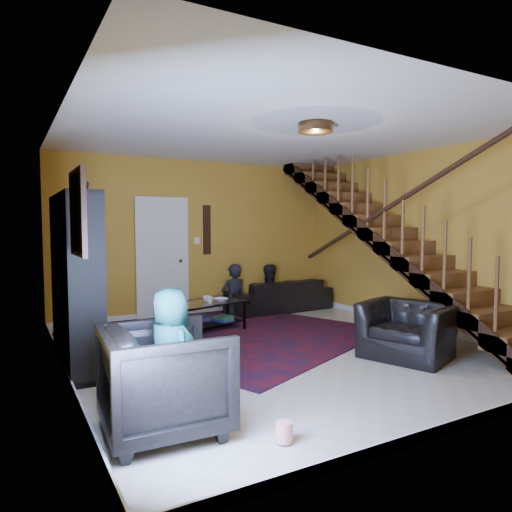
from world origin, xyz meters
The scene contains 21 objects.
floor centered at (0.00, 0.00, 0.00)m, with size 5.50×5.50×0.00m, color beige.
room centered at (-1.33, 1.33, 0.05)m, with size 5.50×5.50×5.50m.
staircase centered at (2.12, 0.00, 1.40)m, with size 0.95×5.02×3.18m.
bookshelf centered at (-2.40, 0.60, 0.96)m, with size 0.35×1.80×2.00m.
door centered at (-0.70, 2.73, 1.02)m, with size 0.82×0.05×2.05m, color silver.
framed_picture centered at (-2.57, -0.90, 1.75)m, with size 0.04×0.74×0.74m, color maroon.
wall_hanging centered at (0.15, 2.73, 1.55)m, with size 0.14×0.03×0.90m, color black.
ceiling_fixture centered at (0.00, -0.80, 2.74)m, with size 0.40×0.40×0.10m, color #3F2814.
rug centered at (-0.20, 1.19, 0.01)m, with size 3.44×3.93×0.02m, color #470C19.
sofa centered at (1.46, 2.30, 0.29)m, with size 2.02×0.79×0.59m, color black.
armchair_left centered at (-2.05, -1.63, 0.43)m, with size 0.92×0.94×0.86m, color black.
armchair_right centered at (1.23, -1.09, 0.34)m, with size 1.04×0.91×0.68m, color black.
person_adult_a centered at (0.50, 2.35, 0.24)m, with size 0.50×0.33×1.38m, color black.
person_adult_b centered at (1.23, 2.35, 0.22)m, with size 0.65×0.51×1.34m, color black.
person_child centered at (-1.95, -1.45, 0.56)m, with size 0.55×0.36×1.13m, color #195F5C.
coffee_table centered at (-0.44, 1.48, 0.25)m, with size 1.30×0.96×0.44m.
cup_a centered at (-0.39, 1.48, 0.49)m, with size 0.12×0.12×0.09m, color #999999.
cup_b centered at (-0.40, 1.32, 0.49)m, with size 0.10×0.10×0.10m, color #999999.
bowl centered at (-0.18, 1.40, 0.47)m, with size 0.21×0.21×0.05m, color #999999.
vase centered at (-2.41, 0.10, 2.10)m, with size 0.18×0.18×0.19m, color #999999.
popcorn_bucket centered at (-1.33, -2.25, 0.09)m, with size 0.13×0.13×0.15m, color red.
Camera 1 is at (-3.13, -5.06, 1.65)m, focal length 32.00 mm.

